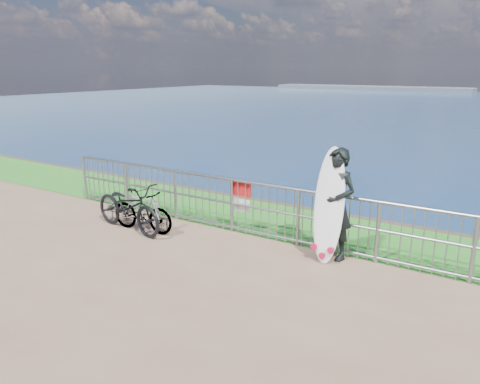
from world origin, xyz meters
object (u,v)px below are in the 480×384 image
Objects in this scene: surfer at (336,204)px; bicycle_far at (142,211)px; bicycle_near at (128,207)px; surfboard at (329,210)px.

bicycle_far is at bearing -149.69° from surfer.
bicycle_near is 1.34× the size of bicycle_far.
bicycle_far is at bearing -170.31° from surfboard.
bicycle_far is at bearing -60.35° from bicycle_near.
surfer is at bearing 73.99° from surfboard.
surfboard is 1.02× the size of bicycle_near.
surfer is 1.00× the size of bicycle_near.
surfboard reaches higher than bicycle_near.
bicycle_far is (0.29, 0.11, -0.07)m from bicycle_near.
bicycle_far is (-3.78, -0.65, -0.48)m from surfboard.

